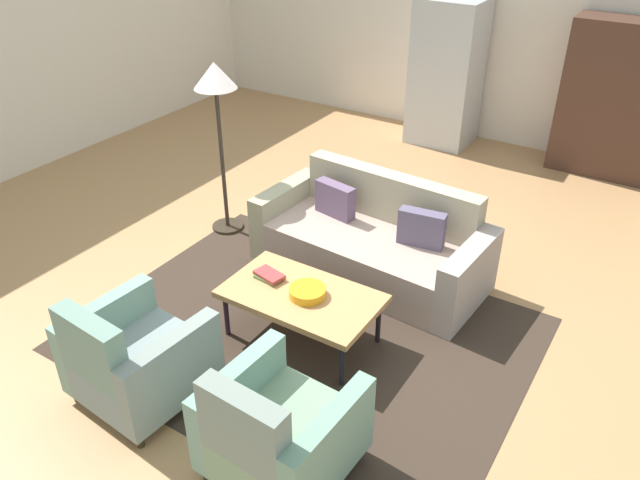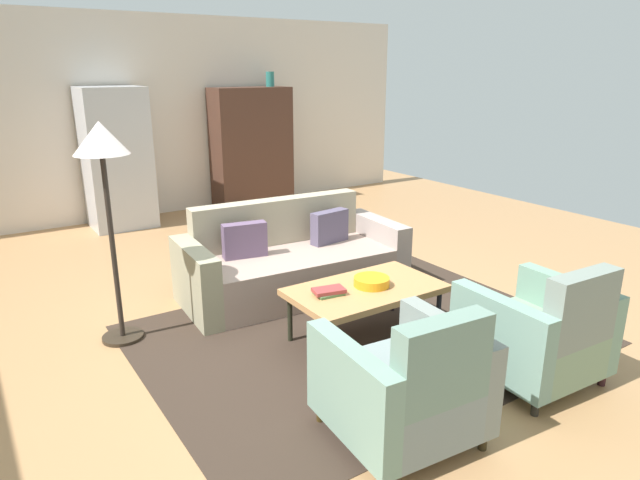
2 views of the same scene
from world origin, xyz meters
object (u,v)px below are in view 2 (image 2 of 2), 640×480
Objects in this scene: cabinet at (252,148)px; floor_lamp at (103,159)px; refrigerator at (117,159)px; couch at (290,263)px; vase_tall at (270,79)px; fruit_bowl at (372,282)px; armchair_right at (541,335)px; book_stack at (329,292)px; armchair_left at (408,389)px; coffee_table at (366,292)px.

cabinet reaches higher than floor_lamp.
refrigerator reaches higher than cabinet.
vase_tall is (1.67, 3.38, 1.62)m from couch.
fruit_bowl is at bearing 96.13° from couch.
armchair_right is 3.33m from floor_lamp.
armchair_right is 3.36× the size of book_stack.
coffee_table is at bearing 67.05° from armchair_left.
vase_tall is (1.62, 4.57, 1.44)m from fruit_bowl.
floor_lamp is at bearing 147.12° from coffee_table.
armchair_left is at bearing -119.56° from fruit_bowl.
couch reaches higher than book_stack.
floor_lamp reaches higher than coffee_table.
couch is at bearing 106.98° from armchair_right.
coffee_table is at bearing -6.03° from book_stack.
couch is at bearing -77.58° from refrigerator.
refrigerator is (-2.05, -0.10, 0.03)m from cabinet.
armchair_left is 1.35m from fruit_bowl.
book_stack is at bearing -113.87° from vase_tall.
couch is 3.69m from cabinet.
cabinet is (1.27, 4.57, 0.43)m from fruit_bowl.
coffee_table is 0.34m from book_stack.
armchair_left is 3.11× the size of fruit_bowl.
armchair_right reaches higher than couch.
fruit_bowl is 1.08× the size of book_stack.
cabinet reaches higher than coffee_table.
coffee_table is 4.56m from refrigerator.
coffee_table is 0.70× the size of floor_lamp.
armchair_left is 0.51× the size of floor_lamp.
fruit_bowl reaches higher than coffee_table.
cabinet reaches higher than fruit_bowl.
armchair_left is 6.37m from vase_tall.
armchair_right is 0.48× the size of refrigerator.
cabinet is (1.93, 5.74, 0.56)m from armchair_left.
vase_tall is (1.08, 5.73, 1.57)m from armchair_right.
floor_lamp is at bearing -130.08° from cabinet.
armchair_left is at bearing -65.18° from floor_lamp.
armchair_left is 1.24m from book_stack.
coffee_table is at bearing 93.42° from couch.
coffee_table is 1.31m from armchair_right.
vase_tall is 0.13× the size of floor_lamp.
cabinet reaches higher than armchair_left.
vase_tall reaches higher than cabinet.
armchair_left and armchair_right have the same top height.
armchair_right is (0.60, -1.17, -0.06)m from coffee_table.
refrigerator is at bearing 106.01° from armchair_right.
floor_lamp is at bearing 119.30° from armchair_left.
couch is 1.20m from fruit_bowl.
cabinet is 1.05× the size of floor_lamp.
refrigerator reaches higher than coffee_table.
coffee_table is 0.65× the size of refrigerator.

